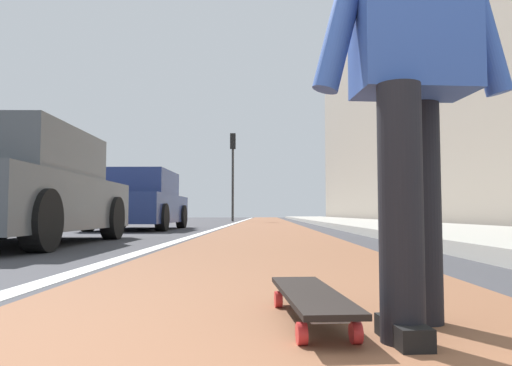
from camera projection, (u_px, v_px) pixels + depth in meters
The scene contains 10 objects.
ground_plane at pixel (266, 232), 10.47m from camera, with size 80.00×80.00×0.00m, color #38383D.
bike_lane_paint at pixel (266, 222), 24.44m from camera, with size 56.00×2.33×0.00m, color brown.
lane_stripe_white at pixel (235, 223), 20.48m from camera, with size 52.00×0.16×0.01m, color silver.
sidewalk_curb at pixel (355, 222), 18.39m from camera, with size 52.00×3.20×0.15m, color #9E9B93.
building_facade at pixel (391, 107), 22.67m from camera, with size 40.00×1.20×10.78m, color gray.
skateboard at pixel (311, 297), 1.80m from camera, with size 0.86×0.28×0.11m.
skater_person at pixel (412, 61), 1.70m from camera, with size 0.48×0.72×1.64m.
parked_car_near at pixel (15, 189), 6.31m from camera, with size 4.23×2.11×1.49m.
parked_car_mid at pixel (139, 202), 12.32m from camera, with size 4.11×1.93×1.48m.
traffic_light at pixel (233, 161), 25.12m from camera, with size 0.33×0.28×4.56m.
Camera 1 is at (-0.52, 0.02, 0.40)m, focal length 34.10 mm.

